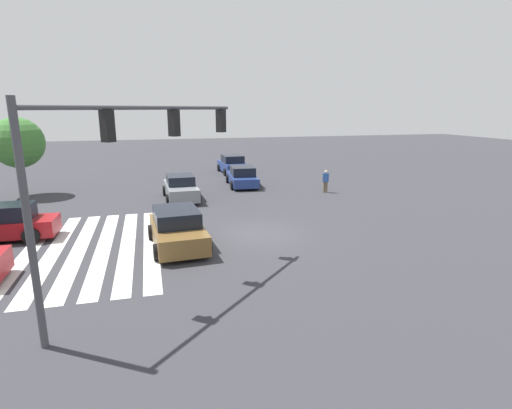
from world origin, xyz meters
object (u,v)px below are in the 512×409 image
object	(u,v)px
car_4	(242,177)
tree_corner_a	(18,143)
traffic_signal_mast	(125,151)
car_6	(1,224)
car_5	(177,229)
car_3	(181,188)
car_0	(232,165)
pedestrian	(326,180)

from	to	relation	value
car_4	tree_corner_a	distance (m)	14.92
traffic_signal_mast	tree_corner_a	distance (m)	18.63
car_4	traffic_signal_mast	bearing A→B (deg)	161.07
car_6	car_5	bearing A→B (deg)	161.14
car_3	car_0	bearing A→B (deg)	149.04
car_3	car_4	world-z (taller)	car_3
car_4	tree_corner_a	world-z (taller)	tree_corner_a
traffic_signal_mast	car_6	xyz separation A→B (m)	(-7.21, -5.72, -3.70)
traffic_signal_mast	car_5	xyz separation A→B (m)	(-4.46, 1.59, -3.71)
traffic_signal_mast	car_4	xyz separation A→B (m)	(-16.80, 7.26, -3.77)
car_0	pedestrian	world-z (taller)	car_0
tree_corner_a	car_5	bearing A→B (deg)	35.50
car_0	tree_corner_a	world-z (taller)	tree_corner_a
car_0	car_4	bearing A→B (deg)	173.32
car_5	car_6	xyz separation A→B (m)	(-2.75, -7.32, 0.01)
car_5	pedestrian	size ratio (longest dim) A/B	2.85
car_5	car_6	world-z (taller)	car_6
traffic_signal_mast	car_4	world-z (taller)	traffic_signal_mast
car_0	car_3	bearing A→B (deg)	149.00
pedestrian	traffic_signal_mast	bearing A→B (deg)	-1.16
traffic_signal_mast	car_5	world-z (taller)	traffic_signal_mast
pedestrian	tree_corner_a	world-z (taller)	tree_corner_a
traffic_signal_mast	tree_corner_a	bearing A→B (deg)	68.43
car_4	pedestrian	xyz separation A→B (m)	(3.86, 4.95, 0.17)
car_6	pedestrian	distance (m)	18.82
car_4	car_6	bearing A→B (deg)	130.89
car_4	tree_corner_a	xyz separation A→B (m)	(-0.27, -14.66, 2.80)
tree_corner_a	car_0	bearing A→B (deg)	111.10
car_0	tree_corner_a	distance (m)	16.52
car_5	car_6	size ratio (longest dim) A/B	0.97
car_0	traffic_signal_mast	bearing A→B (deg)	159.59
car_6	pedestrian	size ratio (longest dim) A/B	2.96
car_3	car_5	world-z (taller)	car_5
car_6	traffic_signal_mast	bearing A→B (deg)	130.16
car_4	pedestrian	distance (m)	6.28
car_6	pedestrian	xyz separation A→B (m)	(-5.72, 17.93, 0.10)
car_3	tree_corner_a	bearing A→B (deg)	-111.58
car_5	tree_corner_a	size ratio (longest dim) A/B	0.86
car_6	tree_corner_a	distance (m)	10.37
traffic_signal_mast	car_6	size ratio (longest dim) A/B	1.29
traffic_signal_mast	car_0	distance (m)	24.51
car_5	tree_corner_a	xyz separation A→B (m)	(-12.61, -8.99, 2.74)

